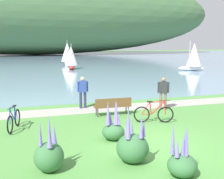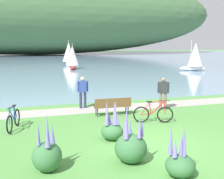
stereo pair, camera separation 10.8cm
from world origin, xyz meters
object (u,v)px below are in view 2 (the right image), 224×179
(bicycle_leaning_near_bench, at_px, (13,120))
(sailboat_nearest_to_shore, at_px, (69,53))
(person_at_shoreline, at_px, (83,90))
(park_bench_near_camera, at_px, (113,105))
(bicycle_beside_path, at_px, (153,114))
(sailboat_toward_hillside, at_px, (73,57))
(person_on_the_grass, at_px, (163,91))
(sailboat_mid_bay, at_px, (195,57))

(bicycle_leaning_near_bench, distance_m, sailboat_nearest_to_shore, 31.98)
(person_at_shoreline, bearing_deg, park_bench_near_camera, -60.52)
(bicycle_beside_path, height_order, sailboat_toward_hillside, sailboat_toward_hillside)
(sailboat_nearest_to_shore, bearing_deg, bicycle_beside_path, -91.55)
(sailboat_nearest_to_shore, bearing_deg, park_bench_near_camera, -94.22)
(person_on_the_grass, xyz_separation_m, sailboat_mid_bay, (12.81, 16.91, 0.77))
(bicycle_leaning_near_bench, relative_size, sailboat_mid_bay, 0.48)
(bicycle_beside_path, xyz_separation_m, person_on_the_grass, (1.51, 2.06, 0.58))
(park_bench_near_camera, bearing_deg, sailboat_toward_hillside, 85.74)
(person_on_the_grass, relative_size, sailboat_nearest_to_shore, 0.46)
(park_bench_near_camera, xyz_separation_m, person_at_shoreline, (-1.08, 1.92, 0.46))
(person_at_shoreline, distance_m, sailboat_toward_hillside, 21.93)
(sailboat_nearest_to_shore, bearing_deg, person_at_shoreline, -96.67)
(park_bench_near_camera, relative_size, person_at_shoreline, 1.06)
(person_at_shoreline, bearing_deg, sailboat_nearest_to_shore, 83.33)
(person_at_shoreline, relative_size, sailboat_nearest_to_shore, 0.46)
(sailboat_toward_hillside, bearing_deg, park_bench_near_camera, -94.26)
(bicycle_beside_path, xyz_separation_m, sailboat_toward_hillside, (0.39, 25.32, 1.18))
(park_bench_near_camera, height_order, bicycle_beside_path, bicycle_beside_path)
(person_at_shoreline, bearing_deg, person_on_the_grass, -21.03)
(bicycle_beside_path, height_order, person_on_the_grass, person_on_the_grass)
(bicycle_leaning_near_bench, bearing_deg, sailboat_toward_hillside, 75.71)
(sailboat_nearest_to_shore, height_order, sailboat_toward_hillside, sailboat_nearest_to_shore)
(park_bench_near_camera, distance_m, person_at_shoreline, 2.25)
(park_bench_near_camera, bearing_deg, sailboat_mid_bay, 47.79)
(park_bench_near_camera, relative_size, sailboat_nearest_to_shore, 0.48)
(park_bench_near_camera, height_order, sailboat_mid_bay, sailboat_mid_bay)
(park_bench_near_camera, relative_size, person_on_the_grass, 1.06)
(bicycle_beside_path, xyz_separation_m, sailboat_mid_bay, (14.32, 18.97, 1.35))
(park_bench_near_camera, distance_m, sailboat_mid_bay, 23.39)
(person_at_shoreline, bearing_deg, sailboat_toward_hillside, 82.54)
(park_bench_near_camera, distance_m, sailboat_nearest_to_shore, 30.42)
(sailboat_nearest_to_shore, xyz_separation_m, sailboat_toward_hillside, (-0.48, -6.66, -0.21))
(sailboat_mid_bay, bearing_deg, person_at_shoreline, -137.48)
(person_at_shoreline, height_order, sailboat_toward_hillside, sailboat_toward_hillside)
(park_bench_near_camera, distance_m, bicycle_leaning_near_bench, 4.59)
(bicycle_leaning_near_bench, xyz_separation_m, sailboat_nearest_to_shore, (6.73, 31.24, 1.39))
(bicycle_leaning_near_bench, bearing_deg, park_bench_near_camera, 11.57)
(bicycle_leaning_near_bench, distance_m, sailboat_toward_hillside, 25.39)
(bicycle_leaning_near_bench, relative_size, sailboat_nearest_to_shore, 0.47)
(bicycle_beside_path, bearing_deg, bicycle_leaning_near_bench, 172.75)
(sailboat_nearest_to_shore, bearing_deg, bicycle_leaning_near_bench, -102.17)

